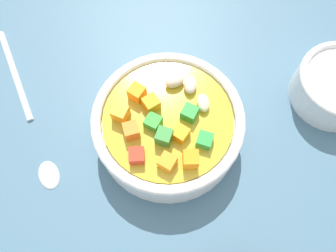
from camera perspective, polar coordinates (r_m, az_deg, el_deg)
The scene contains 3 objects.
ground_plane at distance 44.32cm, azimuth 0.00°, elevation -1.81°, with size 140.00×140.00×2.00cm, color #42667A.
soup_bowl_main at distance 40.63cm, azimuth -0.02°, elevation 0.13°, with size 17.42×17.42×6.71cm.
spoon at distance 47.41cm, azimuth -22.06°, elevation 1.84°, with size 21.09×15.27×1.00cm.
Camera 1 is at (15.36, 2.65, 40.49)cm, focal length 37.13 mm.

